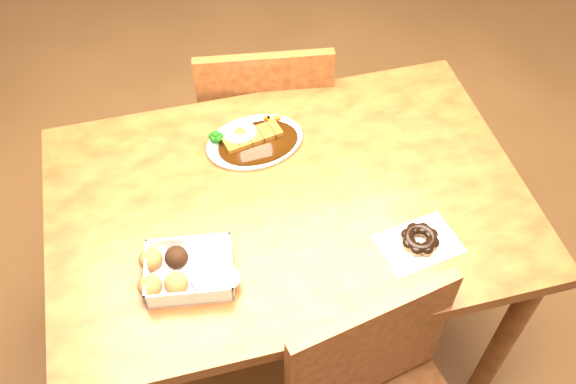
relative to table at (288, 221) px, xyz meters
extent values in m
plane|color=brown|center=(0.00, 0.00, -0.65)|extent=(6.00, 6.00, 0.00)
cube|color=#522410|center=(0.00, 0.00, 0.08)|extent=(1.20, 0.80, 0.04)
cylinder|color=#522410|center=(0.54, -0.34, -0.30)|extent=(0.06, 0.06, 0.71)
cylinder|color=#522410|center=(-0.54, 0.34, -0.30)|extent=(0.06, 0.06, 0.71)
cylinder|color=#522410|center=(0.54, 0.34, -0.30)|extent=(0.06, 0.06, 0.71)
cube|color=#522410|center=(0.06, 0.60, -0.22)|extent=(0.48, 0.48, 0.04)
cylinder|color=#522410|center=(0.25, 0.74, -0.45)|extent=(0.04, 0.04, 0.41)
cylinder|color=#522410|center=(-0.08, 0.79, -0.45)|extent=(0.04, 0.04, 0.41)
cylinder|color=#522410|center=(0.21, 0.41, -0.45)|extent=(0.04, 0.04, 0.41)
cylinder|color=#522410|center=(-0.13, 0.46, -0.45)|extent=(0.04, 0.04, 0.41)
cube|color=#522410|center=(0.04, 0.41, 0.02)|extent=(0.40, 0.09, 0.40)
cube|color=#522410|center=(0.08, -0.41, 0.02)|extent=(0.40, 0.11, 0.40)
ellipsoid|color=white|center=(-0.04, 0.20, 0.10)|extent=(0.28, 0.22, 0.01)
ellipsoid|color=black|center=(-0.03, 0.19, 0.11)|extent=(0.24, 0.18, 0.01)
cube|color=#6B380C|center=(-0.05, 0.21, 0.12)|extent=(0.17, 0.09, 0.02)
ellipsoid|color=white|center=(-0.08, 0.22, 0.13)|extent=(0.10, 0.09, 0.01)
ellipsoid|color=#FFB214|center=(-0.08, 0.22, 0.13)|extent=(0.03, 0.03, 0.02)
cube|color=white|center=(-0.27, -0.17, 0.12)|extent=(0.22, 0.18, 0.05)
ellipsoid|color=brown|center=(-0.37, -0.19, 0.13)|extent=(0.05, 0.05, 0.05)
ellipsoid|color=brown|center=(-0.31, -0.20, 0.13)|extent=(0.05, 0.05, 0.05)
ellipsoid|color=pink|center=(-0.25, -0.21, 0.13)|extent=(0.05, 0.05, 0.05)
ellipsoid|color=beige|center=(-0.19, -0.22, 0.13)|extent=(0.05, 0.05, 0.05)
ellipsoid|color=brown|center=(-0.36, -0.12, 0.13)|extent=(0.05, 0.05, 0.05)
ellipsoid|color=black|center=(-0.30, -0.13, 0.13)|extent=(0.05, 0.05, 0.05)
ellipsoid|color=beige|center=(-0.24, -0.14, 0.13)|extent=(0.05, 0.05, 0.05)
cube|color=silver|center=(0.27, -0.22, 0.10)|extent=(0.21, 0.16, 0.00)
torus|color=olive|center=(0.27, -0.22, 0.12)|extent=(0.10, 0.10, 0.03)
torus|color=black|center=(0.27, -0.22, 0.12)|extent=(0.09, 0.09, 0.02)
camera|label=1|loc=(-0.25, -0.98, 1.36)|focal=40.00mm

